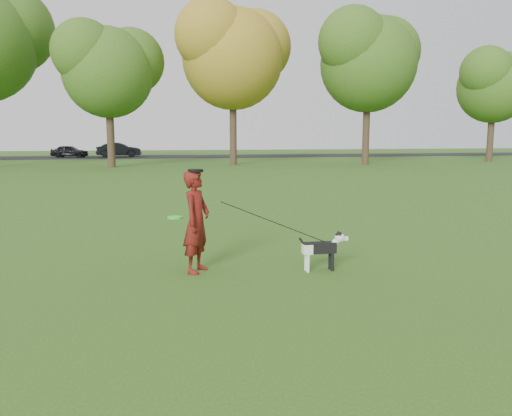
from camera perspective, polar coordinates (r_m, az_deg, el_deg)
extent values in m
plane|color=#285116|center=(7.93, -4.20, -6.78)|extent=(120.00, 120.00, 0.00)
cube|color=black|center=(47.66, -9.71, 5.81)|extent=(120.00, 7.00, 0.02)
imported|color=#530B0D|center=(7.56, -6.82, -1.55)|extent=(0.60, 0.68, 1.55)
cube|color=black|center=(7.71, 7.26, -4.52)|extent=(0.51, 0.16, 0.17)
cube|color=white|center=(7.65, 5.88, -4.66)|extent=(0.14, 0.16, 0.15)
cylinder|color=white|center=(7.65, 5.97, -6.30)|extent=(0.05, 0.05, 0.28)
cylinder|color=white|center=(7.76, 5.74, -6.10)|extent=(0.05, 0.05, 0.28)
cylinder|color=black|center=(7.77, 8.71, -6.13)|extent=(0.05, 0.05, 0.28)
cylinder|color=black|center=(7.87, 8.45, -5.94)|extent=(0.05, 0.05, 0.28)
cylinder|color=white|center=(7.77, 8.87, -4.14)|extent=(0.17, 0.10, 0.18)
sphere|color=white|center=(7.78, 9.53, -3.37)|extent=(0.16, 0.16, 0.16)
sphere|color=black|center=(7.77, 9.47, -3.14)|extent=(0.12, 0.12, 0.12)
cube|color=white|center=(7.81, 10.10, -3.44)|extent=(0.10, 0.06, 0.06)
sphere|color=black|center=(7.83, 10.48, -3.43)|extent=(0.03, 0.03, 0.03)
cone|color=black|center=(7.72, 9.58, -2.87)|extent=(0.06, 0.06, 0.06)
cone|color=black|center=(7.80, 9.37, -2.75)|extent=(0.06, 0.06, 0.06)
cylinder|color=black|center=(7.63, 5.52, -4.19)|extent=(0.18, 0.03, 0.23)
cylinder|color=black|center=(7.75, 8.52, -4.10)|extent=(0.11, 0.11, 0.02)
imported|color=black|center=(48.33, -20.52, 6.10)|extent=(3.40, 1.85, 1.10)
imported|color=black|center=(47.78, -15.38, 6.43)|extent=(4.00, 1.50, 1.30)
cylinder|color=#21FF20|center=(7.48, -9.24, -1.07)|extent=(0.23, 0.23, 0.02)
cylinder|color=black|center=(7.46, -6.92, 4.26)|extent=(0.23, 0.23, 0.04)
cylinder|color=#38281C|center=(33.26, -16.29, 8.12)|extent=(0.48, 0.48, 4.20)
sphere|color=#426B1E|center=(33.54, -16.61, 15.55)|extent=(5.60, 5.60, 5.60)
cylinder|color=#38281C|center=(34.46, -2.63, 9.15)|extent=(0.48, 0.48, 5.04)
sphere|color=#A58426|center=(34.91, -2.69, 17.72)|extent=(6.72, 6.72, 6.72)
cylinder|color=#38281C|center=(35.43, 12.47, 8.77)|extent=(0.48, 0.48, 4.83)
sphere|color=#426B1E|center=(35.83, 12.74, 16.77)|extent=(6.44, 6.44, 6.44)
cylinder|color=#38281C|center=(42.61, 25.22, 7.52)|extent=(0.48, 0.48, 3.99)
sphere|color=#426B1E|center=(42.80, 25.58, 13.03)|extent=(5.32, 5.32, 5.32)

